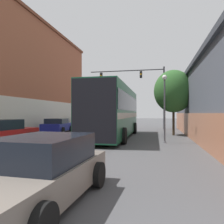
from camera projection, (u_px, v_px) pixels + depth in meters
lane_center_line at (85, 139)px, 15.77m from camera, size 0.14×41.73×0.01m
bus at (114, 110)px, 16.65m from camera, size 2.89×11.20×3.74m
hatchback_foreground at (39, 171)px, 4.52m from camera, size 2.14×4.13×1.36m
parked_car_left_near at (1, 133)px, 12.77m from camera, size 2.32×4.82×1.48m
parked_car_left_mid at (57, 126)px, 21.24m from camera, size 2.43×4.05×1.34m
parked_car_left_far at (86, 123)px, 29.36m from camera, size 2.01×4.70×1.23m
traffic_signal_gantry at (142, 84)px, 25.73m from camera, size 8.92×0.36×7.25m
street_lamp at (165, 105)px, 13.55m from camera, size 0.30×0.30×4.24m
street_tree_near at (173, 91)px, 18.31m from camera, size 3.24×2.92×5.49m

